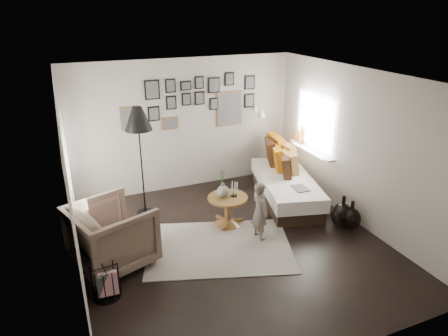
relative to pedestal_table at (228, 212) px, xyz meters
name	(u,v)px	position (x,y,z in m)	size (l,w,h in m)	color
ground	(233,244)	(-0.16, -0.59, -0.24)	(4.80, 4.80, 0.00)	black
wall_back	(185,125)	(-0.16, 1.81, 1.06)	(4.50, 4.50, 0.00)	gray
wall_front	(338,256)	(-0.16, -2.99, 1.06)	(4.50, 4.50, 0.00)	gray
wall_left	(70,194)	(-2.41, -0.59, 1.06)	(4.80, 4.80, 0.00)	gray
wall_right	(358,148)	(2.09, -0.59, 1.06)	(4.80, 4.80, 0.00)	gray
ceiling	(235,77)	(-0.16, -0.59, 2.36)	(4.80, 4.80, 0.00)	white
door_left	(69,177)	(-2.39, 0.61, 0.81)	(0.00, 2.14, 2.14)	white
window_right	(307,145)	(2.02, 0.75, 0.69)	(0.15, 1.32, 1.30)	white
gallery_wall	(198,102)	(0.13, 1.79, 1.50)	(2.74, 0.03, 1.08)	brown
wall_sconce	(261,113)	(1.39, 1.54, 1.22)	(0.18, 0.36, 0.16)	white
rug	(219,247)	(-0.39, -0.59, -0.24)	(2.20, 1.54, 0.01)	silver
pedestal_table	(228,212)	(0.00, 0.00, 0.00)	(0.67, 0.67, 0.53)	brown
vase	(223,189)	(-0.08, 0.02, 0.43)	(0.19, 0.19, 0.48)	black
candles	(234,189)	(0.11, 0.00, 0.41)	(0.12, 0.12, 0.25)	black
daybed	(283,182)	(1.40, 0.54, 0.09)	(1.43, 2.29, 1.05)	black
magazine_on_daybed	(300,188)	(1.35, -0.11, 0.25)	(0.24, 0.32, 0.02)	black
armchair	(112,235)	(-1.95, -0.39, 0.23)	(1.01, 1.04, 0.95)	brown
armchair_cushion	(114,233)	(-1.92, -0.34, 0.24)	(0.43, 0.43, 0.11)	white
floor_lamp	(138,123)	(-1.22, 0.94, 1.45)	(0.46, 0.46, 1.97)	black
magazine_basket	(106,282)	(-2.15, -1.07, -0.03)	(0.40, 0.40, 0.44)	black
demijohn_large	(342,215)	(1.75, -0.80, -0.03)	(0.38, 0.38, 0.56)	black
demijohn_small	(351,219)	(1.84, -0.92, -0.05)	(0.33, 0.33, 0.51)	black
child	(260,211)	(0.30, -0.58, 0.25)	(0.36, 0.23, 0.98)	#63584E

